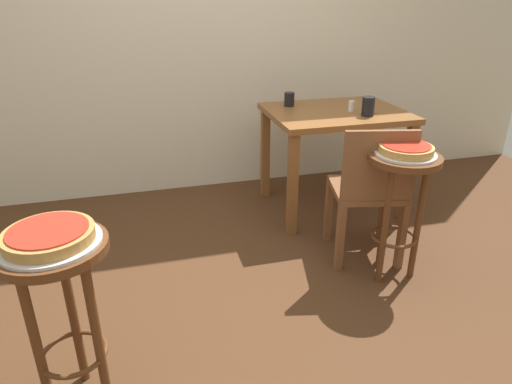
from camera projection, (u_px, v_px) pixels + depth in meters
name	position (u px, v px, depth m)	size (l,w,h in m)	color
ground_plane	(256.00, 298.00, 2.46)	(6.00, 6.00, 0.00)	#4C2D19
stool_foreground	(61.00, 291.00, 1.63)	(0.38, 0.38, 0.73)	#5B3319
serving_plate_foreground	(50.00, 242.00, 1.55)	(0.34, 0.34, 0.01)	silver
pizza_foreground	(49.00, 235.00, 1.54)	(0.30, 0.30, 0.05)	#B78442
stool_middle	(400.00, 189.00, 2.46)	(0.38, 0.38, 0.73)	#5B3319
serving_plate_middle	(405.00, 154.00, 2.38)	(0.32, 0.32, 0.01)	silver
pizza_middle	(406.00, 149.00, 2.37)	(0.28, 0.28, 0.05)	tan
dining_table	(335.00, 127.00, 3.24)	(0.94, 0.74, 0.74)	brown
cup_near_edge	(368.00, 106.00, 3.04)	(0.08, 0.08, 0.13)	black
cup_far_edge	(289.00, 99.00, 3.29)	(0.07, 0.07, 0.10)	black
condiment_shaker	(351.00, 106.00, 3.16)	(0.04, 0.04, 0.07)	white
wooden_chair	(370.00, 189.00, 2.64)	(0.48, 0.48, 0.85)	brown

